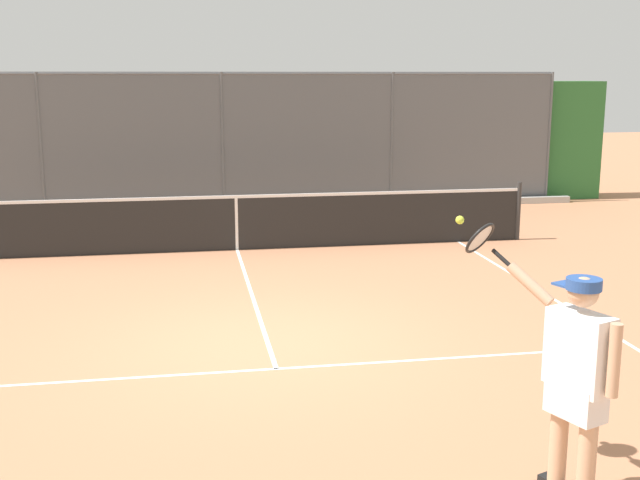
{
  "coord_description": "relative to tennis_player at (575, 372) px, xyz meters",
  "views": [
    {
      "loc": [
        0.89,
        8.6,
        3.01
      ],
      "look_at": [
        -0.71,
        -0.62,
        1.05
      ],
      "focal_mm": 44.69,
      "sensor_mm": 36.0,
      "label": 1
    }
  ],
  "objects": [
    {
      "name": "tennis_player",
      "position": [
        0.0,
        0.0,
        0.0
      ],
      "size": [
        0.83,
        1.21,
        1.95
      ],
      "rotation": [
        0.0,
        0.0,
        -1.2
      ],
      "color": "black",
      "rests_on": "ground"
    },
    {
      "name": "court_line_markings",
      "position": [
        1.77,
        -2.67,
        -0.96
      ],
      "size": [
        8.12,
        10.6,
        0.01
      ],
      "color": "white",
      "rests_on": "ground"
    },
    {
      "name": "fence_backdrop",
      "position": [
        1.77,
        -13.46,
        0.44
      ],
      "size": [
        18.36,
        1.37,
        3.05
      ],
      "color": "#565B60",
      "rests_on": "ground"
    },
    {
      "name": "ground_plane",
      "position": [
        1.77,
        -3.74,
        -0.97
      ],
      "size": [
        60.0,
        60.0,
        0.0
      ],
      "primitive_type": "plane",
      "color": "#B27551"
    },
    {
      "name": "tennis_net",
      "position": [
        1.77,
        -8.73,
        -0.47
      ],
      "size": [
        10.44,
        0.09,
        1.07
      ],
      "color": "#2D2D2D",
      "rests_on": "ground"
    }
  ]
}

